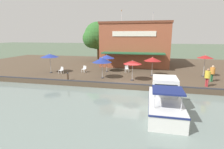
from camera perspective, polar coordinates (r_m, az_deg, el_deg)
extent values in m
plane|color=#4C5B47|center=(17.20, 4.93, -5.20)|extent=(220.00, 220.00, 0.00)
cube|color=#4C3D2D|center=(27.78, 7.92, 2.18)|extent=(22.00, 56.00, 0.60)
cube|color=#2D2D33|center=(17.11, 5.02, -3.03)|extent=(0.20, 50.40, 0.10)
cube|color=brown|center=(29.82, 7.92, 9.59)|extent=(9.59, 10.09, 6.33)
cube|color=brown|center=(29.84, 8.12, 15.96)|extent=(9.78, 10.29, 0.30)
cube|color=#235633|center=(24.22, 6.77, 6.92)|extent=(1.80, 8.58, 0.16)
cube|color=silver|center=(24.97, 7.13, 13.07)|extent=(0.08, 6.05, 0.70)
cylinder|color=silver|center=(29.82, 13.24, 17.40)|extent=(0.06, 0.06, 1.99)
cube|color=#2D5193|center=(29.73, 13.33, 19.05)|extent=(0.36, 0.03, 0.24)
cylinder|color=silver|center=(30.23, 3.17, 18.06)|extent=(0.06, 0.06, 2.45)
cube|color=orange|center=(30.18, 3.13, 20.12)|extent=(0.36, 0.03, 0.24)
cylinder|color=#B7B7B7|center=(22.79, 27.88, 2.35)|extent=(0.06, 0.06, 2.35)
cylinder|color=#2D2D33|center=(22.99, 27.59, -0.45)|extent=(0.36, 0.36, 0.06)
cone|color=maroon|center=(22.65, 28.17, 5.15)|extent=(1.74, 1.74, 0.33)
cone|color=white|center=(22.65, 28.17, 5.20)|extent=(1.08, 1.08, 0.26)
sphere|color=white|center=(22.63, 28.21, 5.56)|extent=(0.08, 0.08, 0.08)
cylinder|color=#B7B7B7|center=(18.43, 6.66, 1.10)|extent=(0.06, 0.06, 2.00)
cylinder|color=#2D2D33|center=(18.65, 6.59, -1.83)|extent=(0.36, 0.36, 0.06)
cone|color=maroon|center=(18.27, 6.74, 4.01)|extent=(1.93, 1.93, 0.36)
cone|color=white|center=(18.27, 6.74, 4.07)|extent=(1.19, 1.19, 0.28)
sphere|color=white|center=(18.25, 6.75, 4.56)|extent=(0.08, 0.08, 0.08)
cylinder|color=#B7B7B7|center=(19.36, -3.20, 1.86)|extent=(0.06, 0.06, 2.10)
cylinder|color=#2D2D33|center=(19.58, -3.17, -1.07)|extent=(0.36, 0.36, 0.06)
cone|color=navy|center=(19.21, -3.24, 4.72)|extent=(2.15, 2.15, 0.50)
cone|color=yellow|center=(19.21, -3.24, 4.78)|extent=(1.33, 1.33, 0.40)
sphere|color=yellow|center=(19.18, -3.25, 5.46)|extent=(0.08, 0.08, 0.08)
cylinder|color=#B7B7B7|center=(21.02, 12.98, 2.33)|extent=(0.06, 0.06, 2.05)
cylinder|color=#2D2D33|center=(21.22, 12.85, -0.31)|extent=(0.36, 0.36, 0.06)
cone|color=maroon|center=(20.88, 13.11, 4.92)|extent=(1.98, 1.98, 0.44)
cone|color=white|center=(20.88, 13.11, 4.97)|extent=(1.23, 1.23, 0.35)
sphere|color=white|center=(20.86, 13.14, 5.52)|extent=(0.08, 0.08, 0.08)
cylinder|color=#B7B7B7|center=(23.59, -19.48, 3.28)|extent=(0.06, 0.06, 2.26)
cylinder|color=#2D2D33|center=(23.78, -19.29, 0.66)|extent=(0.36, 0.36, 0.06)
cone|color=navy|center=(23.46, -19.67, 5.85)|extent=(2.22, 2.22, 0.41)
cone|color=white|center=(23.45, -19.67, 5.90)|extent=(1.38, 1.38, 0.32)
sphere|color=white|center=(23.44, -19.70, 6.34)|extent=(0.08, 0.08, 0.08)
cylinder|color=#B7B7B7|center=(23.01, -1.69, 3.49)|extent=(0.06, 0.06, 2.03)
cylinder|color=#2D2D33|center=(23.18, -1.67, 1.08)|extent=(0.36, 0.36, 0.06)
cone|color=navy|center=(22.88, -1.70, 5.85)|extent=(2.05, 2.05, 0.41)
cone|color=white|center=(22.88, -1.70, 5.90)|extent=(1.27, 1.27, 0.33)
sphere|color=white|center=(22.86, -1.71, 6.37)|extent=(0.08, 0.08, 0.08)
cube|color=white|center=(22.42, -16.23, 0.66)|extent=(0.05, 0.05, 0.42)
cube|color=white|center=(22.69, -16.99, 0.75)|extent=(0.05, 0.05, 0.42)
cube|color=white|center=(22.71, -15.57, 0.85)|extent=(0.05, 0.05, 0.42)
cube|color=white|center=(22.98, -16.32, 0.93)|extent=(0.05, 0.05, 0.42)
cube|color=white|center=(22.66, -16.31, 1.33)|extent=(0.53, 0.53, 0.05)
cube|color=white|center=(22.77, -16.01, 1.97)|extent=(0.14, 0.44, 0.40)
cube|color=white|center=(22.55, -9.05, 1.07)|extent=(0.05, 0.05, 0.42)
cube|color=white|center=(22.79, -9.85, 1.17)|extent=(0.05, 0.05, 0.42)
cube|color=white|center=(22.86, -8.44, 1.25)|extent=(0.05, 0.05, 0.42)
cube|color=white|center=(23.10, -9.23, 1.34)|extent=(0.05, 0.05, 0.42)
cube|color=white|center=(22.78, -9.16, 1.73)|extent=(0.54, 0.54, 0.05)
cube|color=white|center=(22.90, -8.88, 2.37)|extent=(0.16, 0.43, 0.40)
cube|color=white|center=(22.61, 5.53, 1.20)|extent=(0.05, 0.05, 0.42)
cube|color=white|center=(22.49, 4.56, 1.16)|extent=(0.05, 0.05, 0.42)
cube|color=white|center=(22.98, 5.24, 1.39)|extent=(0.05, 0.05, 0.42)
cube|color=white|center=(22.87, 4.28, 1.36)|extent=(0.05, 0.05, 0.42)
cube|color=white|center=(22.70, 4.91, 1.81)|extent=(0.58, 0.58, 0.05)
cube|color=white|center=(22.84, 4.78, 2.45)|extent=(0.22, 0.42, 0.40)
cylinder|color=#B23338|center=(18.48, 28.36, -2.18)|extent=(0.13, 0.13, 0.83)
cylinder|color=#B23338|center=(18.37, 28.73, -2.30)|extent=(0.13, 0.13, 0.83)
cylinder|color=gold|center=(18.27, 28.79, 0.00)|extent=(0.48, 0.48, 0.65)
sphere|color=#9E7051|center=(18.20, 28.93, 1.35)|extent=(0.22, 0.22, 0.22)
cylinder|color=#337547|center=(20.62, 29.61, -0.94)|extent=(0.13, 0.13, 0.82)
cylinder|color=#337547|center=(20.74, 29.92, -0.90)|extent=(0.13, 0.13, 0.82)
cylinder|color=orange|center=(20.54, 29.98, 1.07)|extent=(0.48, 0.48, 0.65)
sphere|color=#DBB28E|center=(20.47, 30.12, 2.26)|extent=(0.22, 0.22, 0.22)
cube|color=silver|center=(12.50, 16.79, -9.76)|extent=(5.35, 2.09, 1.03)
ellipsoid|color=silver|center=(15.01, 16.07, -5.94)|extent=(1.89, 1.99, 1.03)
cube|color=navy|center=(12.35, 16.92, -7.89)|extent=(5.42, 2.13, 0.10)
cube|color=white|center=(13.03, 16.81, -3.57)|extent=(1.98, 1.67, 1.24)
cube|color=black|center=(12.06, 17.18, -4.11)|extent=(0.06, 1.46, 0.43)
cube|color=navy|center=(10.83, 17.75, -4.92)|extent=(1.75, 1.78, 0.10)
cylinder|color=silver|center=(10.59, 21.80, -8.42)|extent=(0.05, 0.05, 0.98)
cylinder|color=silver|center=(10.44, 13.79, -8.17)|extent=(0.05, 0.05, 0.98)
cylinder|color=silver|center=(14.99, 16.21, -2.72)|extent=(0.04, 1.67, 0.04)
cylinder|color=#473323|center=(19.12, -14.26, -0.71)|extent=(0.18, 0.18, 0.75)
cylinder|color=#2D2D33|center=(19.04, -14.32, 0.45)|extent=(0.22, 0.22, 0.04)
cylinder|color=brown|center=(33.89, -4.51, 6.96)|extent=(0.42, 0.42, 2.74)
sphere|color=#2D6028|center=(33.73, -4.61, 12.53)|extent=(5.13, 5.13, 5.13)
sphere|color=#2D6028|center=(33.00, -6.42, 11.61)|extent=(3.59, 3.59, 3.59)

